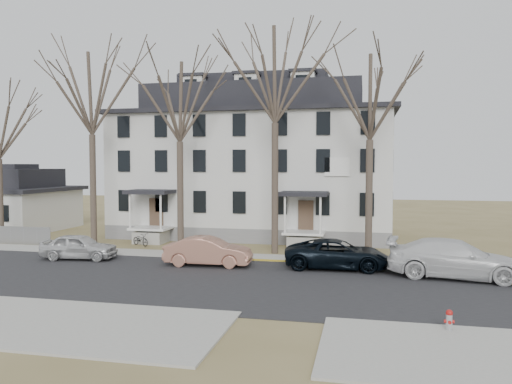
% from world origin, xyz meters
% --- Properties ---
extents(ground, '(120.00, 120.00, 0.00)m').
position_xyz_m(ground, '(0.00, 0.00, 0.00)').
color(ground, olive).
rests_on(ground, ground).
extents(main_road, '(120.00, 10.00, 0.04)m').
position_xyz_m(main_road, '(0.00, 2.00, 0.00)').
color(main_road, '#27272A').
rests_on(main_road, ground).
extents(far_sidewalk, '(120.00, 2.00, 0.08)m').
position_xyz_m(far_sidewalk, '(0.00, 8.00, 0.00)').
color(far_sidewalk, '#A09F97').
rests_on(far_sidewalk, ground).
extents(yellow_curb, '(14.00, 0.25, 0.06)m').
position_xyz_m(yellow_curb, '(5.00, 7.10, 0.00)').
color(yellow_curb, gold).
rests_on(yellow_curb, ground).
extents(boarding_house, '(20.80, 12.36, 12.05)m').
position_xyz_m(boarding_house, '(-2.00, 17.95, 5.38)').
color(boarding_house, slate).
rests_on(boarding_house, ground).
extents(small_house, '(8.70, 8.70, 5.00)m').
position_xyz_m(small_house, '(-22.00, 16.00, 2.25)').
color(small_house, silver).
rests_on(small_house, ground).
extents(tree_far_left, '(8.40, 8.40, 13.72)m').
position_xyz_m(tree_far_left, '(-11.00, 9.80, 10.34)').
color(tree_far_left, '#473B31').
rests_on(tree_far_left, ground).
extents(tree_mid_left, '(7.80, 7.80, 12.74)m').
position_xyz_m(tree_mid_left, '(-5.00, 9.80, 9.60)').
color(tree_mid_left, '#473B31').
rests_on(tree_mid_left, ground).
extents(tree_center, '(9.00, 9.00, 14.70)m').
position_xyz_m(tree_center, '(1.00, 9.80, 11.08)').
color(tree_center, '#473B31').
rests_on(tree_center, ground).
extents(tree_mid_right, '(7.80, 7.80, 12.74)m').
position_xyz_m(tree_mid_right, '(6.50, 9.80, 9.60)').
color(tree_mid_right, '#473B31').
rests_on(tree_mid_right, ground).
extents(car_silver, '(4.36, 2.17, 1.43)m').
position_xyz_m(car_silver, '(-9.37, 5.43, 0.71)').
color(car_silver, silver).
rests_on(car_silver, ground).
extents(car_tan, '(4.63, 1.83, 1.50)m').
position_xyz_m(car_tan, '(-1.76, 5.30, 0.75)').
color(car_tan, '#A46C58').
rests_on(car_tan, ground).
extents(car_navy, '(5.37, 2.56, 1.48)m').
position_xyz_m(car_navy, '(4.93, 5.99, 0.74)').
color(car_navy, black).
rests_on(car_navy, ground).
extents(car_white, '(6.45, 3.32, 1.79)m').
position_xyz_m(car_white, '(10.43, 5.02, 0.89)').
color(car_white, silver).
rests_on(car_white, ground).
extents(bicycle_left, '(1.64, 1.26, 0.83)m').
position_xyz_m(bicycle_left, '(-8.04, 10.48, 0.41)').
color(bicycle_left, black).
rests_on(bicycle_left, ground).
extents(fire_hydrant, '(0.31, 0.29, 0.74)m').
position_xyz_m(fire_hydrant, '(8.91, -3.04, 0.37)').
color(fire_hydrant, '#B7B7BA').
rests_on(fire_hydrant, ground).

